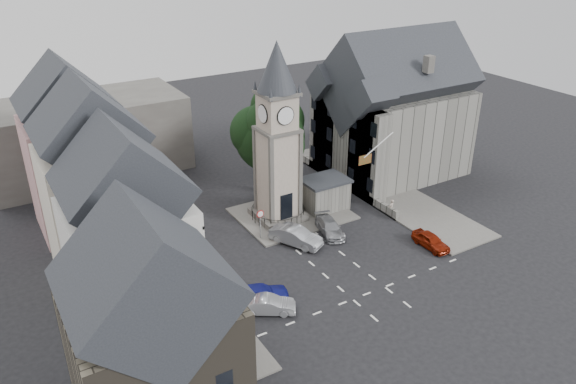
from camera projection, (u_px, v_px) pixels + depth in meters
ground at (327, 258)px, 45.79m from camera, size 120.00×120.00×0.00m
pavement_west at (155, 266)px, 44.63m from camera, size 6.00×30.00×0.14m
pavement_east at (379, 189)px, 57.46m from camera, size 6.00×26.00×0.14m
central_island at (292, 213)px, 52.62m from camera, size 10.00×8.00×0.16m
road_markings at (369, 293)px, 41.54m from camera, size 20.00×8.00×0.01m
clock_tower at (277, 136)px, 48.41m from camera, size 4.86×4.86×16.25m
stone_shelter at (324, 194)px, 53.11m from camera, size 4.30×3.30×3.08m
town_tree at (270, 128)px, 53.70m from camera, size 7.20×7.20×10.80m
warning_sign_post at (260, 219)px, 47.62m from camera, size 0.70×0.19×2.85m
terrace_pink at (75, 157)px, 48.12m from camera, size 8.10×7.60×12.80m
terrace_cream at (98, 192)px, 41.94m from camera, size 8.10×7.60×12.80m
terrace_tudor at (130, 244)px, 35.94m from camera, size 8.10×7.60×12.00m
building_sw_stone at (155, 345)px, 28.66m from camera, size 8.60×7.60×10.40m
backdrop_west at (88, 136)px, 60.13m from camera, size 20.00×10.00×8.00m
east_building at (392, 117)px, 58.73m from camera, size 14.40×11.40×12.60m
east_boundary_wall at (346, 184)px, 57.55m from camera, size 0.40×16.00×0.90m
flagpole at (379, 145)px, 49.50m from camera, size 3.68×0.10×2.74m
car_west_blue at (259, 294)px, 40.24m from camera, size 4.62×2.91×1.47m
car_west_silver at (268, 305)px, 39.25m from camera, size 4.01×3.13×1.27m
car_west_grey at (171, 240)px, 46.86m from camera, size 6.26×4.88×1.58m
car_island_silver at (296, 236)px, 47.50m from camera, size 3.62×4.85×1.53m
car_island_east at (330, 227)px, 49.18m from camera, size 2.70×4.52×1.23m
car_east_red at (431, 241)px, 47.12m from camera, size 1.48×3.63×1.23m
pedestrian at (391, 208)px, 52.03m from camera, size 0.68×0.51×1.67m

